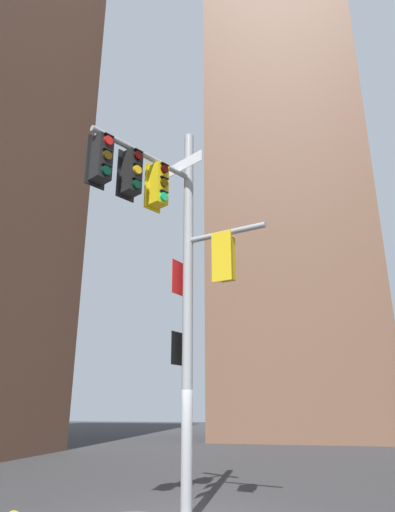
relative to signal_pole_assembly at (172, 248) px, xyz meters
The scene contains 2 objects.
building_mid_block 32.94m from the signal_pole_assembly, 84.26° to the left, with size 12.04×12.04×50.20m, color brown.
signal_pole_assembly is the anchor object (origin of this frame).
Camera 1 is at (2.32, -9.56, 2.15)m, focal length 31.04 mm.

